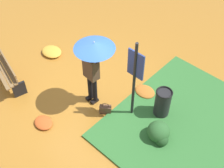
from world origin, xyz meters
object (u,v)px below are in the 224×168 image
object	(u,v)px
trash_bin	(162,103)
park_bench	(6,72)
handbag	(105,109)
info_sign_post	(135,73)
person_with_umbrella	(93,57)

from	to	relation	value
trash_bin	park_bench	bearing A→B (deg)	-152.05
handbag	park_bench	bearing A→B (deg)	-158.50
handbag	park_bench	world-z (taller)	park_bench
info_sign_post	park_bench	xyz separation A→B (m)	(-3.29, -1.54, -1.04)
handbag	person_with_umbrella	bearing A→B (deg)	167.10
person_with_umbrella	trash_bin	size ratio (longest dim) A/B	2.45
info_sign_post	park_bench	bearing A→B (deg)	-154.90
info_sign_post	park_bench	world-z (taller)	info_sign_post
info_sign_post	trash_bin	bearing A→B (deg)	42.02
info_sign_post	trash_bin	xyz separation A→B (m)	(0.55, 0.50, -1.03)
park_bench	info_sign_post	bearing A→B (deg)	25.10
person_with_umbrella	handbag	bearing A→B (deg)	-12.90
info_sign_post	trash_bin	distance (m)	1.27
person_with_umbrella	info_sign_post	bearing A→B (deg)	18.96
trash_bin	person_with_umbrella	bearing A→B (deg)	-151.51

